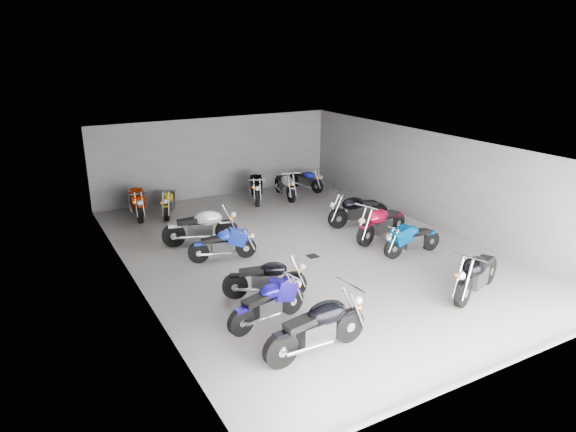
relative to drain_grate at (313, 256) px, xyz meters
name	(u,v)px	position (x,y,z in m)	size (l,w,h in m)	color
ground	(304,251)	(0.00, 0.50, -0.01)	(14.00, 14.00, 0.00)	gray
wall_back	(216,157)	(0.00, 7.50, 1.59)	(10.00, 0.10, 3.20)	gray
wall_left	(132,228)	(-5.00, 0.50, 1.59)	(0.10, 14.00, 3.20)	gray
wall_right	(431,180)	(5.00, 0.50, 1.59)	(0.10, 14.00, 3.20)	gray
ceiling	(305,146)	(0.00, 0.50, 3.21)	(10.00, 14.00, 0.04)	black
drain_grate	(313,256)	(0.00, 0.00, 0.00)	(0.32, 0.32, 0.01)	black
motorcycle_left_a	(318,328)	(-2.56, -4.30, 0.57)	(2.41, 0.51, 1.06)	black
motorcycle_left_b	(268,303)	(-2.89, -2.78, 0.49)	(2.06, 0.59, 0.91)	black
motorcycle_left_c	(266,278)	(-2.37, -1.62, 0.50)	(1.96, 0.99, 0.92)	black
motorcycle_left_e	(223,244)	(-2.40, 1.04, 0.47)	(1.96, 0.60, 0.87)	black
motorcycle_left_f	(201,227)	(-2.51, 2.53, 0.56)	(2.33, 0.75, 1.04)	black
motorcycle_right_a	(477,274)	(2.23, -4.05, 0.56)	(2.28, 0.98, 1.05)	black
motorcycle_right_c	(412,239)	(2.64, -1.29, 0.48)	(2.01, 0.41, 0.88)	black
motorcycle_right_d	(381,223)	(2.61, 0.11, 0.56)	(2.31, 0.76, 1.04)	black
motorcycle_right_e	(358,210)	(2.79, 1.60, 0.54)	(2.29, 0.52, 1.01)	black
motorcycle_back_a	(136,201)	(-3.65, 6.27, 0.57)	(0.52, 2.39, 1.05)	black
motorcycle_back_b	(169,202)	(-2.54, 5.87, 0.49)	(0.97, 1.93, 0.91)	black
motorcycle_back_d	(255,187)	(0.99, 5.94, 0.57)	(1.01, 2.28, 1.05)	black
motorcycle_back_e	(285,185)	(2.24, 5.78, 0.52)	(0.58, 2.19, 0.97)	black
motorcycle_back_f	(306,180)	(3.57, 6.33, 0.46)	(0.66, 1.91, 0.86)	black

